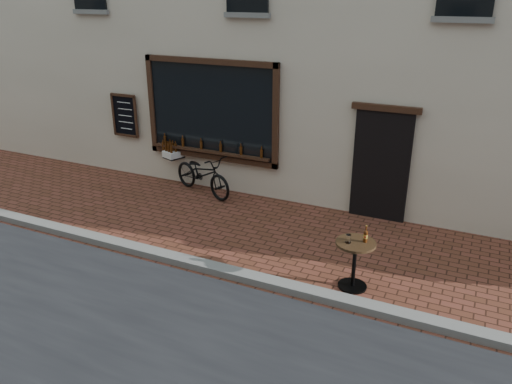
% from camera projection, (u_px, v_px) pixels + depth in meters
% --- Properties ---
extents(ground, '(90.00, 90.00, 0.00)m').
position_uv_depth(ground, '(210.00, 278.00, 8.04)').
color(ground, '#542A1B').
rests_on(ground, ground).
extents(kerb, '(90.00, 0.25, 0.12)m').
position_uv_depth(kerb, '(216.00, 269.00, 8.18)').
color(kerb, slate).
rests_on(kerb, ground).
extents(cargo_bicycle, '(2.17, 1.25, 1.01)m').
position_uv_depth(cargo_bicycle, '(202.00, 173.00, 11.25)').
color(cargo_bicycle, black).
rests_on(cargo_bicycle, ground).
extents(bistro_table, '(0.61, 0.61, 1.05)m').
position_uv_depth(bistro_table, '(355.00, 255.00, 7.59)').
color(bistro_table, black).
rests_on(bistro_table, ground).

